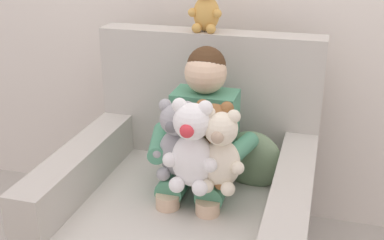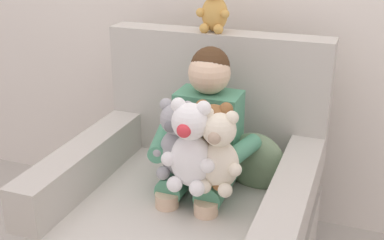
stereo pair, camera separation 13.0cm
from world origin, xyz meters
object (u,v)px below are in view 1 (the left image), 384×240
seated_child (201,140)px  plush_cream (221,152)px  armchair (188,212)px  throw_pillow (252,160)px  plush_brown (214,145)px  plush_white (192,148)px  plush_grey (176,142)px  plush_honey_on_backrest (206,5)px

seated_child → plush_cream: seated_child is taller
armchair → throw_pillow: bearing=27.6°
armchair → plush_cream: 0.44m
plush_cream → plush_brown: 0.05m
armchair → plush_white: 0.43m
plush_cream → throw_pillow: 0.32m
throw_pillow → plush_white: bearing=-120.7°
plush_grey → plush_brown: 0.15m
plush_white → throw_pillow: size_ratio=1.34×
plush_cream → plush_white: (-0.10, -0.02, 0.01)m
plush_white → plush_grey: bearing=129.1°
seated_child → plush_honey_on_backrest: plush_honey_on_backrest is taller
armchair → plush_brown: bearing=-39.5°
plush_grey → plush_honey_on_backrest: plush_honey_on_backrest is taller
plush_white → plush_honey_on_backrest: size_ratio=1.39×
armchair → seated_child: (0.05, 0.03, 0.33)m
armchair → throw_pillow: (0.24, 0.13, 0.22)m
plush_grey → plush_brown: bearing=-6.4°
plush_cream → plush_brown: bearing=142.4°
plush_brown → plush_cream: bearing=-27.5°
plush_grey → throw_pillow: bearing=37.4°
armchair → plush_honey_on_backrest: bearing=93.2°
plush_white → plush_brown: 0.09m
plush_brown → throw_pillow: size_ratio=1.26×
seated_child → plush_brown: (0.09, -0.14, 0.05)m
plush_cream → throw_pillow: bearing=84.8°
seated_child → plush_grey: bearing=-121.1°
plush_honey_on_backrest → throw_pillow: (0.26, -0.22, -0.60)m
armchair → seated_child: armchair is taller
armchair → seated_child: bearing=31.1°
plush_grey → plush_honey_on_backrest: 0.64m
plush_cream → armchair: bearing=148.6°
seated_child → plush_cream: (0.12, -0.18, 0.04)m
plush_brown → plush_honey_on_backrest: plush_honey_on_backrest is taller
plush_grey → throw_pillow: (0.26, 0.23, -0.15)m
plush_cream → plush_brown: plush_brown is taller
plush_brown → plush_white: bearing=-117.7°
seated_child → plush_grey: seated_child is taller
seated_child → throw_pillow: (0.20, 0.10, -0.11)m
plush_grey → plush_brown: size_ratio=0.96×
seated_child → plush_white: size_ratio=2.37×
plush_brown → throw_pillow: plush_brown is taller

